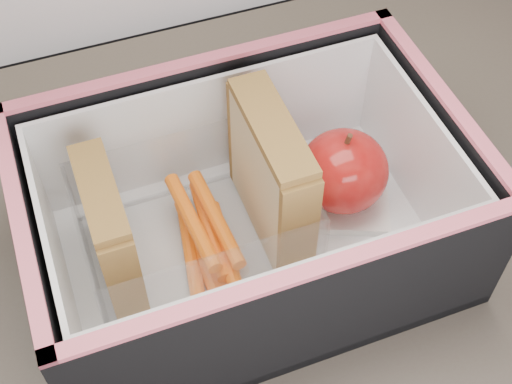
# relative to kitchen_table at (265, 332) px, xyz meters

# --- Properties ---
(kitchen_table) EXTENTS (1.20, 0.80, 0.75)m
(kitchen_table) POSITION_rel_kitchen_table_xyz_m (0.00, 0.00, 0.00)
(kitchen_table) COLOR #51443C
(kitchen_table) RESTS_ON ground
(lunch_bag) EXTENTS (0.31, 0.26, 0.31)m
(lunch_bag) POSITION_rel_kitchen_table_xyz_m (-0.00, 0.03, 0.16)
(lunch_bag) COLOR black
(lunch_bag) RESTS_ON kitchen_table
(plastic_tub) EXTENTS (0.17, 0.12, 0.07)m
(plastic_tub) POSITION_rel_kitchen_table_xyz_m (-0.04, 0.04, 0.14)
(plastic_tub) COLOR white
(plastic_tub) RESTS_ON lunch_bag
(sandwich_left) EXTENTS (0.02, 0.09, 0.10)m
(sandwich_left) POSITION_rel_kitchen_table_xyz_m (-0.11, 0.04, 0.16)
(sandwich_left) COLOR #D5B382
(sandwich_left) RESTS_ON plastic_tub
(sandwich_right) EXTENTS (0.03, 0.10, 0.11)m
(sandwich_right) POSITION_rel_kitchen_table_xyz_m (0.02, 0.04, 0.16)
(sandwich_right) COLOR #D5B382
(sandwich_right) RESTS_ON plastic_tub
(carrot_sticks) EXTENTS (0.05, 0.12, 0.03)m
(carrot_sticks) POSITION_rel_kitchen_table_xyz_m (-0.04, 0.03, 0.12)
(carrot_sticks) COLOR #DF5E00
(carrot_sticks) RESTS_ON plastic_tub
(paper_napkin) EXTENTS (0.09, 0.09, 0.01)m
(paper_napkin) POSITION_rel_kitchen_table_xyz_m (0.09, 0.04, 0.11)
(paper_napkin) COLOR white
(paper_napkin) RESTS_ON lunch_bag
(red_apple) EXTENTS (0.09, 0.09, 0.07)m
(red_apple) POSITION_rel_kitchen_table_xyz_m (0.08, 0.04, 0.14)
(red_apple) COLOR #9B080A
(red_apple) RESTS_ON paper_napkin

